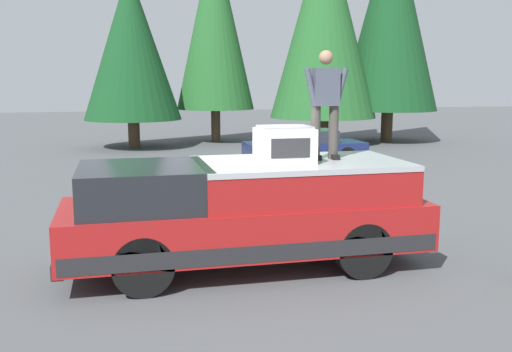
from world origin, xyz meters
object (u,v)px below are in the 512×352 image
Objects in this scene: compressor_unit at (285,145)px; person_on_truck_bed at (325,102)px; pickup_truck at (245,212)px; parked_car_navy at (305,147)px.

compressor_unit is 0.99m from person_on_truck_bed.
pickup_truck is at bearing 73.80° from compressor_unit.
compressor_unit is 11.47m from parked_car_navy.
parked_car_navy is (10.71, -3.88, -1.35)m from compressor_unit.
person_on_truck_bed reaches higher than compressor_unit.
person_on_truck_bed is (0.08, -1.30, 1.68)m from pickup_truck.
pickup_truck is 3.28× the size of person_on_truck_bed.
compressor_unit is 0.20× the size of parked_car_navy.
pickup_truck is 1.35× the size of parked_car_navy.
pickup_truck is at bearing 157.10° from parked_car_navy.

